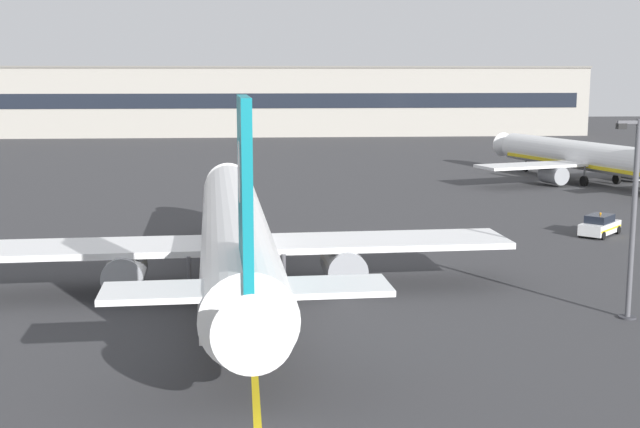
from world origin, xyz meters
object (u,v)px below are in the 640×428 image
apron_lamp_post (634,215)px  safety_cone_by_nose_gear (260,237)px  service_car_second (600,226)px  airliner_foreground (235,235)px  airliner_background (592,158)px

apron_lamp_post → safety_cone_by_nose_gear: bearing=130.4°
service_car_second → safety_cone_by_nose_gear: bearing=179.9°
service_car_second → safety_cone_by_nose_gear: (-26.19, 0.06, -0.51)m
airliner_foreground → airliner_background: size_ratio=1.19×
apron_lamp_post → airliner_foreground: bearing=161.8°
safety_cone_by_nose_gear → service_car_second: bearing=-0.1°
airliner_background → service_car_second: size_ratio=8.14×
apron_lamp_post → safety_cone_by_nose_gear: 29.47m
airliner_background → apron_lamp_post: size_ratio=3.41×
airliner_background → service_car_second: airliner_background is taller
airliner_foreground → apron_lamp_post: airliner_foreground is taller
airliner_background → apron_lamp_post: apron_lamp_post is taller
airliner_foreground → safety_cone_by_nose_gear: (1.45, 15.45, -3.11)m
airliner_foreground → service_car_second: airliner_foreground is taller
airliner_background → service_car_second: bearing=-110.3°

